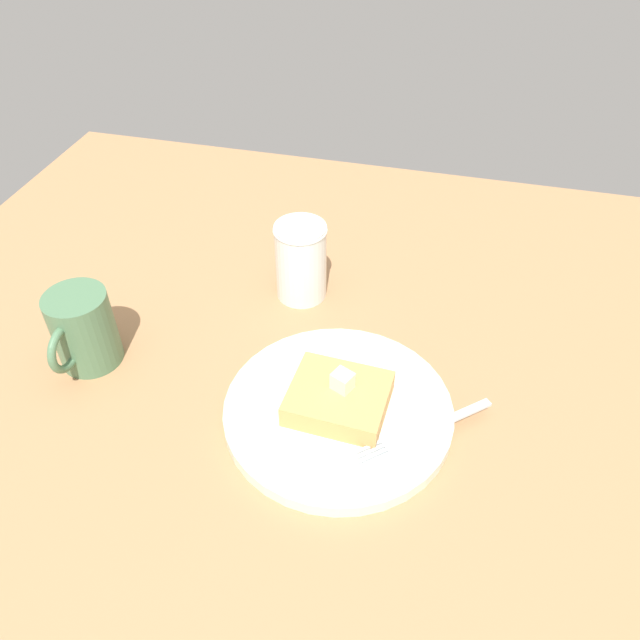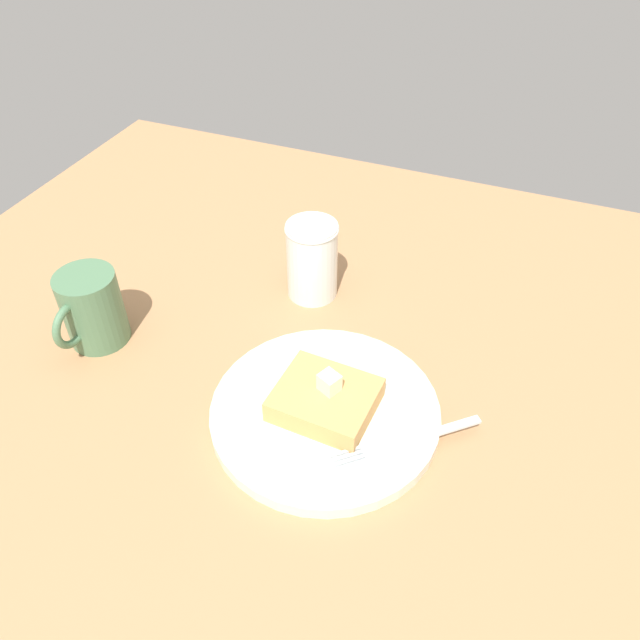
{
  "view_description": "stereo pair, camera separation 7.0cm",
  "coord_description": "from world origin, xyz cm",
  "px_view_note": "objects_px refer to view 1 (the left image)",
  "views": [
    {
      "loc": [
        45.33,
        17.66,
        54.3
      ],
      "look_at": [
        -5.65,
        4.82,
        7.24
      ],
      "focal_mm": 35.0,
      "sensor_mm": 36.0,
      "label": 1
    },
    {
      "loc": [
        43.16,
        24.36,
        54.3
      ],
      "look_at": [
        -5.65,
        4.82,
        7.24
      ],
      "focal_mm": 35.0,
      "sensor_mm": 36.0,
      "label": 2
    }
  ],
  "objects_px": {
    "plate": "(338,410)",
    "fork": "(417,434)",
    "syrup_jar": "(305,265)",
    "coffee_mug": "(83,330)"
  },
  "relations": [
    {
      "from": "plate",
      "to": "coffee_mug",
      "type": "relative_size",
      "value": 2.43
    },
    {
      "from": "fork",
      "to": "coffee_mug",
      "type": "xyz_separation_m",
      "value": [
        -0.03,
        -0.38,
        0.03
      ]
    },
    {
      "from": "syrup_jar",
      "to": "coffee_mug",
      "type": "xyz_separation_m",
      "value": [
        0.18,
        -0.21,
        0.0
      ]
    },
    {
      "from": "fork",
      "to": "coffee_mug",
      "type": "relative_size",
      "value": 1.31
    },
    {
      "from": "plate",
      "to": "syrup_jar",
      "type": "distance_m",
      "value": 0.21
    },
    {
      "from": "plate",
      "to": "syrup_jar",
      "type": "bearing_deg",
      "value": -155.25
    },
    {
      "from": "syrup_jar",
      "to": "coffee_mug",
      "type": "relative_size",
      "value": 1.04
    },
    {
      "from": "plate",
      "to": "fork",
      "type": "xyz_separation_m",
      "value": [
        0.02,
        0.08,
        0.01
      ]
    },
    {
      "from": "syrup_jar",
      "to": "fork",
      "type": "bearing_deg",
      "value": 39.82
    },
    {
      "from": "syrup_jar",
      "to": "coffee_mug",
      "type": "distance_m",
      "value": 0.27
    }
  ]
}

